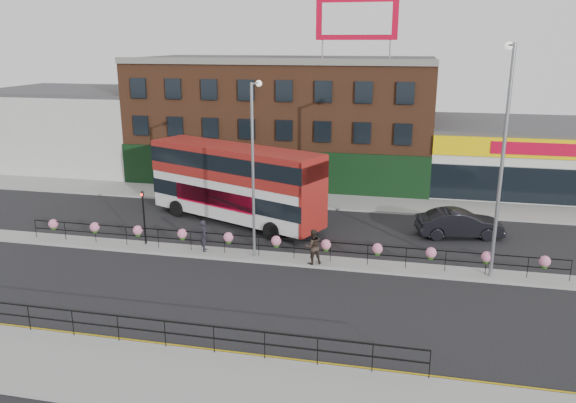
% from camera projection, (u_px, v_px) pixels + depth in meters
% --- Properties ---
extents(ground, '(120.00, 120.00, 0.00)m').
position_uv_depth(ground, '(276.00, 259.00, 31.02)').
color(ground, black).
rests_on(ground, ground).
extents(south_pavement, '(60.00, 4.00, 0.15)m').
position_uv_depth(south_pavement, '(196.00, 382.00, 19.74)').
color(south_pavement, gray).
rests_on(south_pavement, ground).
extents(north_pavement, '(60.00, 4.00, 0.15)m').
position_uv_depth(north_pavement, '(314.00, 200.00, 42.26)').
color(north_pavement, gray).
rests_on(north_pavement, ground).
extents(median, '(60.00, 1.60, 0.15)m').
position_uv_depth(median, '(276.00, 258.00, 31.00)').
color(median, gray).
rests_on(median, ground).
extents(yellow_line_inner, '(60.00, 0.10, 0.01)m').
position_uv_depth(yellow_line_inner, '(218.00, 350.00, 21.91)').
color(yellow_line_inner, gold).
rests_on(yellow_line_inner, ground).
extents(yellow_line_outer, '(60.00, 0.10, 0.01)m').
position_uv_depth(yellow_line_outer, '(216.00, 353.00, 21.75)').
color(yellow_line_outer, gold).
rests_on(yellow_line_outer, ground).
extents(brick_building, '(25.00, 12.21, 10.30)m').
position_uv_depth(brick_building, '(285.00, 118.00, 49.17)').
color(brick_building, brown).
rests_on(brick_building, ground).
extents(supermarket, '(15.00, 12.25, 5.30)m').
position_uv_depth(supermarket, '(524.00, 156.00, 45.65)').
color(supermarket, silver).
rests_on(supermarket, ground).
extents(warehouse_west, '(15.50, 12.00, 7.30)m').
position_uv_depth(warehouse_west, '(80.00, 127.00, 53.81)').
color(warehouse_west, '#B2B1AC').
rests_on(warehouse_west, ground).
extents(billboard, '(6.00, 0.29, 4.40)m').
position_uv_depth(billboard, '(357.00, 19.00, 40.93)').
color(billboard, '#B00321').
rests_on(billboard, brick_building).
extents(median_railing, '(30.04, 0.56, 1.23)m').
position_uv_depth(median_railing, '(276.00, 242.00, 30.73)').
color(median_railing, black).
rests_on(median_railing, median).
extents(south_railing, '(20.04, 0.05, 1.12)m').
position_uv_depth(south_railing, '(165.00, 328.00, 21.69)').
color(south_railing, black).
rests_on(south_railing, south_pavement).
extents(double_decker_bus, '(12.71, 7.63, 5.09)m').
position_uv_depth(double_decker_bus, '(235.00, 176.00, 36.60)').
color(double_decker_bus, silver).
rests_on(double_decker_bus, ground).
extents(car, '(3.90, 5.90, 1.70)m').
position_uv_depth(car, '(460.00, 224.00, 34.40)').
color(car, black).
rests_on(car, ground).
extents(pedestrian_a, '(0.92, 0.83, 1.81)m').
position_uv_depth(pedestrian_a, '(204.00, 236.00, 31.67)').
color(pedestrian_a, black).
rests_on(pedestrian_a, median).
extents(pedestrian_b, '(1.54, 1.50, 1.93)m').
position_uv_depth(pedestrian_b, '(313.00, 247.00, 29.81)').
color(pedestrian_b, '#2C211B').
rests_on(pedestrian_b, median).
extents(lamp_column_west, '(0.34, 1.66, 9.48)m').
position_uv_depth(lamp_column_west, '(254.00, 156.00, 29.80)').
color(lamp_column_west, gray).
rests_on(lamp_column_west, median).
extents(lamp_column_east, '(0.41, 2.01, 11.46)m').
position_uv_depth(lamp_column_east, '(503.00, 143.00, 26.89)').
color(lamp_column_east, gray).
rests_on(lamp_column_east, median).
extents(traffic_light_median, '(0.15, 0.28, 3.65)m').
position_uv_depth(traffic_light_median, '(143.00, 206.00, 32.37)').
color(traffic_light_median, black).
rests_on(traffic_light_median, median).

